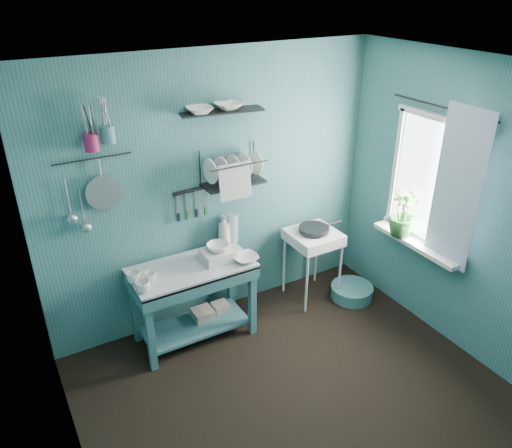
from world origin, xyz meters
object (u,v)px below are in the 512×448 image
mug_mid (151,277)px  mug_right (134,278)px  utensil_cup_magenta (91,142)px  storage_tin_small (221,312)px  floor_basin (352,292)px  mug_left (143,287)px  wash_tub (218,255)px  work_counter (194,302)px  water_bottle (233,228)px  soap_bottle (224,231)px  frying_pan (314,229)px  hotplate_stand (312,265)px  colander (103,192)px  utensil_cup_teal (108,134)px  potted_plant (403,214)px  dish_rack (233,167)px  storage_tin_large (203,320)px

mug_mid → mug_right: 0.13m
utensil_cup_magenta → storage_tin_small: size_ratio=0.65×
floor_basin → storage_tin_small: bearing=166.9°
mug_left → mug_right: same height
wash_tub → utensil_cup_magenta: (-0.88, 0.25, 1.10)m
mug_left → work_counter: bearing=18.4°
mug_left → utensil_cup_magenta: (-0.15, 0.39, 1.10)m
water_bottle → floor_basin: 1.47m
soap_bottle → frying_pan: bearing=-12.5°
mug_left → utensil_cup_magenta: bearing=110.4°
frying_pan → work_counter: bearing=-179.8°
work_counter → hotplate_stand: 1.30m
colander → utensil_cup_teal: bearing=-18.6°
hotplate_stand → potted_plant: bearing=-54.7°
utensil_cup_magenta → floor_basin: utensil_cup_magenta is taller
frying_pan → utensil_cup_teal: bearing=172.8°
mug_left → storage_tin_small: mug_left is taller
wash_tub → floor_basin: 1.60m
mug_right → floor_basin: size_ratio=0.28×
mug_right → frying_pan: (1.80, 0.00, -0.02)m
dish_rack → potted_plant: 1.60m
colander → hotplate_stand: bearing=-7.7°
wash_tub → dish_rack: (0.27, 0.20, 0.71)m
work_counter → water_bottle: 0.76m
mug_right → potted_plant: (2.36, -0.57, 0.25)m
work_counter → utensil_cup_magenta: 1.66m
mug_mid → wash_tub: bearing=3.6°
storage_tin_small → water_bottle: bearing=32.5°
hotplate_stand → utensil_cup_magenta: utensil_cup_magenta is taller
floor_basin → colander: bearing=167.5°
floor_basin → mug_right: bearing=173.8°
water_bottle → dish_rack: size_ratio=0.51×
mug_left → hotplate_stand: mug_left is taller
mug_left → frying_pan: 1.78m
soap_bottle → utensil_cup_magenta: 1.44m
storage_tin_small → floor_basin: bearing=-13.1°
storage_tin_small → frying_pan: bearing=-4.3°
utensil_cup_magenta → storage_tin_large: utensil_cup_magenta is taller
mug_left → water_bottle: size_ratio=0.44×
mug_right → hotplate_stand: mug_right is taller
storage_tin_small → floor_basin: 1.39m
soap_bottle → utensil_cup_magenta: size_ratio=2.30×
work_counter → mug_left: bearing=-164.6°
storage_tin_small → utensil_cup_teal: bearing=169.4°
water_bottle → hotplate_stand: bearing=-15.5°
water_bottle → colander: (-1.11, 0.04, 0.58)m
frying_pan → storage_tin_large: 1.37m
mug_left → utensil_cup_teal: utensil_cup_teal is taller
wash_tub → utensil_cup_teal: (-0.75, 0.25, 1.14)m
mug_left → frying_pan: (1.78, 0.16, -0.02)m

